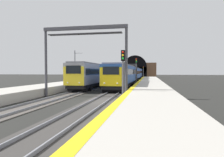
# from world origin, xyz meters

# --- Properties ---
(ground_plane) EXTENTS (320.00, 320.00, 0.00)m
(ground_plane) POSITION_xyz_m (0.00, 0.00, 0.00)
(ground_plane) COLOR black
(platform_right) EXTENTS (112.00, 4.54, 0.90)m
(platform_right) POSITION_xyz_m (0.00, -4.50, 0.45)
(platform_right) COLOR #ADA89E
(platform_right) RESTS_ON ground_plane
(platform_left) EXTENTS (112.00, 4.54, 0.90)m
(platform_left) POSITION_xyz_m (0.00, 9.31, 0.45)
(platform_left) COLOR #ADA89E
(platform_left) RESTS_ON ground_plane
(platform_right_edge_strip) EXTENTS (112.00, 0.50, 0.01)m
(platform_right_edge_strip) POSITION_xyz_m (0.00, -2.48, 0.91)
(platform_right_edge_strip) COLOR yellow
(platform_right_edge_strip) RESTS_ON platform_right
(track_main_line) EXTENTS (160.00, 2.80, 0.21)m
(track_main_line) POSITION_xyz_m (0.00, 0.00, 0.04)
(track_main_line) COLOR #383533
(track_main_line) RESTS_ON ground_plane
(track_adjacent_line) EXTENTS (160.00, 2.70, 0.21)m
(track_adjacent_line) POSITION_xyz_m (0.00, 4.81, 0.04)
(track_adjacent_line) COLOR #4C4742
(track_adjacent_line) RESTS_ON ground_plane
(train_main_approaching) EXTENTS (55.79, 3.24, 4.73)m
(train_main_approaching) POSITION_xyz_m (33.59, 0.00, 2.19)
(train_main_approaching) COLOR #264C99
(train_main_approaching) RESTS_ON ground_plane
(train_adjacent_platform) EXTENTS (62.69, 2.82, 4.00)m
(train_adjacent_platform) POSITION_xyz_m (36.81, 4.81, 2.29)
(train_adjacent_platform) COLOR gray
(train_adjacent_platform) RESTS_ON ground_plane
(railway_signal_near) EXTENTS (0.39, 0.38, 4.79)m
(railway_signal_near) POSITION_xyz_m (1.66, -1.84, 2.92)
(railway_signal_near) COLOR #4C4C54
(railway_signal_near) RESTS_ON ground_plane
(railway_signal_mid) EXTENTS (0.39, 0.38, 5.43)m
(railway_signal_mid) POSITION_xyz_m (21.87, -1.84, 3.28)
(railway_signal_mid) COLOR #38383D
(railway_signal_mid) RESTS_ON ground_plane
(railway_signal_far) EXTENTS (0.39, 0.38, 5.16)m
(railway_signal_far) POSITION_xyz_m (71.03, -1.84, 3.02)
(railway_signal_far) COLOR #4C4C54
(railway_signal_far) RESTS_ON ground_plane
(overhead_signal_gantry) EXTENTS (0.70, 9.15, 7.50)m
(overhead_signal_gantry) POSITION_xyz_m (2.76, 2.40, 5.68)
(overhead_signal_gantry) COLOR #3F3F47
(overhead_signal_gantry) RESTS_ON ground_plane
(tunnel_portal) EXTENTS (2.66, 20.36, 11.40)m
(tunnel_portal) POSITION_xyz_m (79.97, 2.40, 3.56)
(tunnel_portal) COLOR brown
(tunnel_portal) RESTS_ON ground_plane
(catenary_mast_near) EXTENTS (0.22, 1.87, 7.43)m
(catenary_mast_near) POSITION_xyz_m (24.56, 11.96, 3.81)
(catenary_mast_near) COLOR #595B60
(catenary_mast_near) RESTS_ON ground_plane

